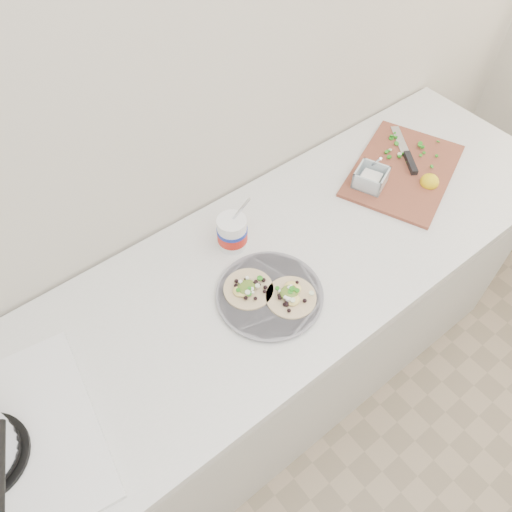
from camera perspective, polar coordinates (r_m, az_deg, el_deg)
counter at (r=1.81m, az=-2.36°, el=-11.82°), size 2.44×0.66×0.90m
taco_plate at (r=1.39m, az=1.57°, el=-4.24°), size 0.30×0.30×0.04m
tub at (r=1.47m, az=-2.63°, el=3.00°), size 0.09×0.09×0.21m
cutboard at (r=1.80m, az=16.20°, el=9.63°), size 0.53×0.46×0.07m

